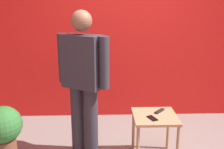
{
  "coord_description": "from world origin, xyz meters",
  "views": [
    {
      "loc": [
        -0.35,
        -2.57,
        1.86
      ],
      "look_at": [
        -0.24,
        0.55,
        1.0
      ],
      "focal_mm": 42.83,
      "sensor_mm": 36.0,
      "label": 1
    }
  ],
  "objects_px": {
    "side_table": "(155,122)",
    "tv_remote": "(160,111)",
    "potted_plant": "(4,129)",
    "standing_person": "(83,77)",
    "cell_phone": "(152,118)"
  },
  "relations": [
    {
      "from": "side_table",
      "to": "potted_plant",
      "type": "relative_size",
      "value": 0.83
    },
    {
      "from": "cell_phone",
      "to": "standing_person",
      "type": "bearing_deg",
      "value": 139.19
    },
    {
      "from": "standing_person",
      "to": "potted_plant",
      "type": "xyz_separation_m",
      "value": [
        -0.94,
        -0.14,
        -0.59
      ]
    },
    {
      "from": "side_table",
      "to": "tv_remote",
      "type": "bearing_deg",
      "value": 54.0
    },
    {
      "from": "side_table",
      "to": "potted_plant",
      "type": "distance_m",
      "value": 1.78
    },
    {
      "from": "cell_phone",
      "to": "potted_plant",
      "type": "relative_size",
      "value": 0.21
    },
    {
      "from": "standing_person",
      "to": "potted_plant",
      "type": "height_order",
      "value": "standing_person"
    },
    {
      "from": "side_table",
      "to": "cell_phone",
      "type": "bearing_deg",
      "value": -118.03
    },
    {
      "from": "standing_person",
      "to": "potted_plant",
      "type": "bearing_deg",
      "value": -171.66
    },
    {
      "from": "standing_person",
      "to": "tv_remote",
      "type": "bearing_deg",
      "value": -4.0
    },
    {
      "from": "potted_plant",
      "to": "standing_person",
      "type": "bearing_deg",
      "value": 8.34
    },
    {
      "from": "potted_plant",
      "to": "tv_remote",
      "type": "bearing_deg",
      "value": 2.28
    },
    {
      "from": "standing_person",
      "to": "tv_remote",
      "type": "xyz_separation_m",
      "value": [
        0.92,
        -0.06,
        -0.41
      ]
    },
    {
      "from": "side_table",
      "to": "cell_phone",
      "type": "distance_m",
      "value": 0.14
    },
    {
      "from": "standing_person",
      "to": "side_table",
      "type": "bearing_deg",
      "value": -11.14
    }
  ]
}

